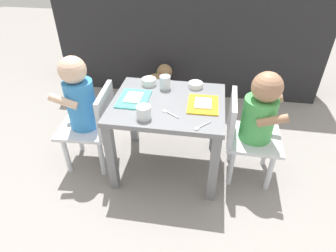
% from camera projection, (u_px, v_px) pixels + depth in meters
% --- Properties ---
extents(ground_plane, '(7.00, 7.00, 0.00)m').
position_uv_depth(ground_plane, '(168.00, 164.00, 1.71)').
color(ground_plane, gray).
extents(kitchen_cabinet_back, '(2.08, 0.40, 0.98)m').
position_uv_depth(kitchen_cabinet_back, '(189.00, 29.00, 2.29)').
color(kitchen_cabinet_back, '#232326').
rests_on(kitchen_cabinet_back, ground).
extents(dining_table, '(0.58, 0.49, 0.44)m').
position_uv_depth(dining_table, '(168.00, 115.00, 1.50)').
color(dining_table, slate).
rests_on(dining_table, ground).
extents(seated_child_left, '(0.30, 0.30, 0.67)m').
position_uv_depth(seated_child_left, '(83.00, 103.00, 1.50)').
color(seated_child_left, silver).
rests_on(seated_child_left, ground).
extents(seated_child_right, '(0.29, 0.29, 0.63)m').
position_uv_depth(seated_child_right, '(257.00, 116.00, 1.42)').
color(seated_child_right, silver).
rests_on(seated_child_right, ground).
extents(dog, '(0.27, 0.44, 0.30)m').
position_uv_depth(dog, '(154.00, 86.00, 2.12)').
color(dog, olive).
rests_on(dog, ground).
extents(food_tray_left, '(0.15, 0.20, 0.02)m').
position_uv_depth(food_tray_left, '(134.00, 99.00, 1.47)').
color(food_tray_left, '#4CC6BC').
rests_on(food_tray_left, dining_table).
extents(food_tray_right, '(0.16, 0.19, 0.02)m').
position_uv_depth(food_tray_right, '(203.00, 104.00, 1.42)').
color(food_tray_right, gold).
rests_on(food_tray_right, dining_table).
extents(water_cup_left, '(0.07, 0.07, 0.06)m').
position_uv_depth(water_cup_left, '(144.00, 113.00, 1.32)').
color(water_cup_left, white).
rests_on(water_cup_left, dining_table).
extents(water_cup_right, '(0.06, 0.06, 0.07)m').
position_uv_depth(water_cup_right, '(165.00, 83.00, 1.55)').
color(water_cup_right, white).
rests_on(water_cup_right, dining_table).
extents(cereal_bowl_right_side, '(0.08, 0.08, 0.03)m').
position_uv_depth(cereal_bowl_right_side, '(196.00, 85.00, 1.57)').
color(cereal_bowl_right_side, white).
rests_on(cereal_bowl_right_side, dining_table).
extents(veggie_bowl_near, '(0.08, 0.08, 0.04)m').
position_uv_depth(veggie_bowl_near, '(149.00, 81.00, 1.59)').
color(veggie_bowl_near, white).
rests_on(veggie_bowl_near, dining_table).
extents(spoon_by_left_tray, '(0.08, 0.08, 0.01)m').
position_uv_depth(spoon_by_left_tray, '(201.00, 127.00, 1.27)').
color(spoon_by_left_tray, silver).
rests_on(spoon_by_left_tray, dining_table).
extents(spoon_by_right_tray, '(0.09, 0.07, 0.01)m').
position_uv_depth(spoon_by_right_tray, '(169.00, 113.00, 1.36)').
color(spoon_by_right_tray, silver).
rests_on(spoon_by_right_tray, dining_table).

